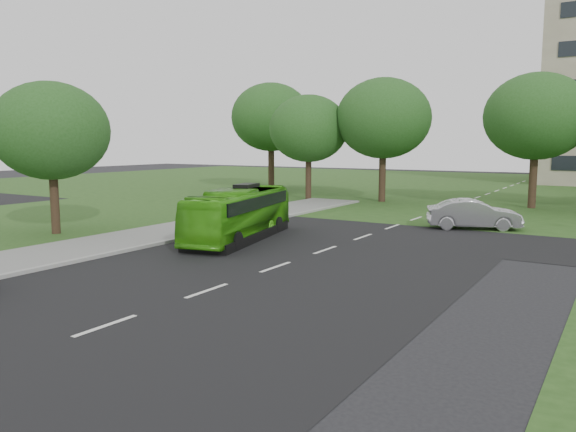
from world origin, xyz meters
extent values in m
plane|color=black|center=(0.00, 0.00, 0.00)|extent=(160.00, 160.00, 0.00)
cube|color=black|center=(0.00, 20.00, 0.01)|extent=(14.00, 120.00, 0.01)
cube|color=black|center=(0.00, 14.00, 0.01)|extent=(80.00, 12.00, 0.01)
cube|color=silver|center=(0.00, 15.00, 0.02)|extent=(0.15, 90.00, 0.01)
cube|color=#264918|center=(0.00, 45.00, 0.01)|extent=(120.00, 60.00, 0.01)
cube|color=#264918|center=(-20.00, 5.00, 0.01)|extent=(18.00, 60.00, 0.01)
cube|color=black|center=(1.95, 62.00, 12.50)|extent=(0.10, 18.40, 23.00)
cylinder|color=black|center=(-11.58, 24.99, 1.62)|extent=(0.49, 0.49, 3.24)
ellipsoid|color=#204C19|center=(-11.58, 24.99, 5.82)|extent=(6.44, 6.44, 5.47)
cylinder|color=black|center=(-5.71, 26.52, 1.80)|extent=(0.54, 0.54, 3.60)
ellipsoid|color=#204C19|center=(-5.71, 26.52, 6.57)|extent=(7.41, 7.41, 6.30)
cylinder|color=black|center=(5.17, 27.93, 1.81)|extent=(0.55, 0.55, 3.63)
ellipsoid|color=#204C19|center=(5.17, 27.93, 6.51)|extent=(7.21, 7.21, 6.13)
cylinder|color=black|center=(-19.68, 31.74, 2.02)|extent=(0.61, 0.61, 4.03)
ellipsoid|color=#204C19|center=(-19.68, 31.74, 7.19)|extent=(7.90, 7.90, 6.72)
cylinder|color=black|center=(-13.94, 2.74, 1.46)|extent=(0.44, 0.44, 2.93)
ellipsoid|color=#204C19|center=(-13.94, 2.74, 5.25)|extent=(5.81, 5.81, 4.94)
imported|color=#3EA714|center=(-4.86, 6.34, 1.23)|extent=(3.99, 9.09, 2.47)
imported|color=#A7A6AB|center=(4.00, 15.63, 0.81)|extent=(5.19, 3.41, 1.62)
camera|label=1|loc=(11.20, -15.34, 4.64)|focal=35.00mm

